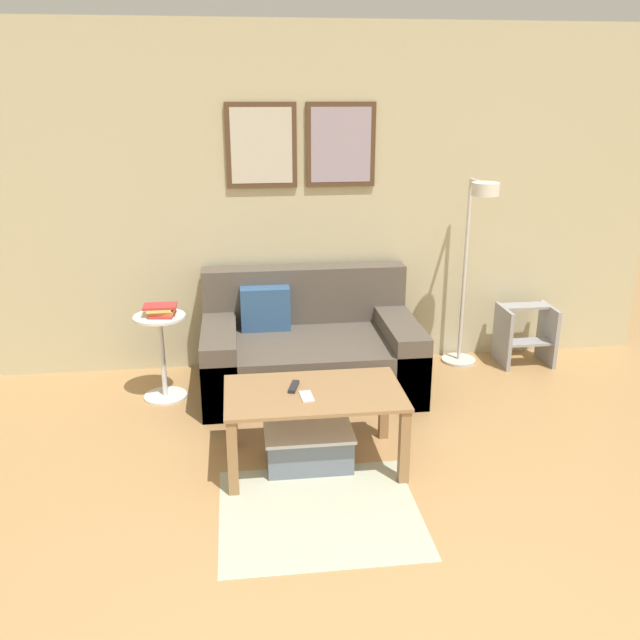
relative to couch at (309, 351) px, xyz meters
The scene contains 11 objects.
wall_back 1.13m from the couch, 91.57° to the left, with size 5.60×0.09×2.55m.
area_rug 1.63m from the couch, 94.38° to the right, with size 1.04×0.91×0.01m, color #B2B79E.
couch is the anchor object (origin of this frame).
coffee_table 1.11m from the couch, 94.73° to the right, with size 1.01×0.59×0.46m.
storage_bin 1.12m from the couch, 96.46° to the right, with size 0.51×0.36×0.22m.
floor_lamp 1.43m from the couch, ahead, with size 0.27×0.54×1.47m.
side_table 1.04m from the couch, behind, with size 0.36×0.36×0.61m.
book_stack 1.09m from the couch, behind, with size 0.23×0.19×0.07m.
remote_control 1.08m from the couch, 100.87° to the right, with size 0.04×0.15×0.02m, color #232328.
cell_phone 1.20m from the couch, 96.84° to the right, with size 0.07×0.14×0.01m, color silver.
step_stool 1.77m from the couch, ahead, with size 0.41×0.34×0.47m.
Camera 1 is at (-0.48, -1.55, 2.08)m, focal length 38.00 mm.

